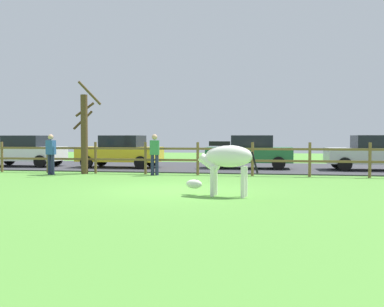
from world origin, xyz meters
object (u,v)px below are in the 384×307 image
parked_car_silver (373,152)px  parked_car_green (250,152)px  zebra (226,160)px  parked_car_white (24,151)px  bare_tree (84,131)px  crow_on_grass (194,182)px  visitor_right_of_tree (155,153)px  parked_car_yellow (121,151)px  visitor_left_of_tree (51,152)px

parked_car_silver → parked_car_green: bearing=178.2°
zebra → parked_car_green: bearing=88.9°
parked_car_silver → parked_car_white: bearing=-178.6°
bare_tree → crow_on_grass: (5.24, -3.51, -1.64)m
crow_on_grass → visitor_right_of_tree: visitor_right_of_tree is taller
visitor_right_of_tree → parked_car_yellow: bearing=127.9°
zebra → visitor_left_of_tree: 9.23m
parked_car_green → bare_tree: bearing=-150.4°
parked_car_silver → visitor_right_of_tree: size_ratio=2.48×
parked_car_silver → zebra: bearing=-121.2°
zebra → crow_on_grass: size_ratio=8.96×
parked_car_silver → parked_car_yellow: bearing=-178.3°
bare_tree → parked_car_yellow: bare_tree is taller
parked_car_yellow → parked_car_silver: size_ratio=1.00×
bare_tree → zebra: (6.46, -5.72, -0.84)m
crow_on_grass → zebra: bearing=-61.1°
parked_car_green → parked_car_silver: (5.47, -0.17, 0.00)m
bare_tree → parked_car_green: 7.69m
bare_tree → parked_car_yellow: 3.40m
bare_tree → parked_car_silver: (12.11, 3.60, -0.92)m
zebra → parked_car_white: bearing=141.4°
zebra → visitor_left_of_tree: visitor_left_of_tree is taller
parked_car_yellow → visitor_right_of_tree: (2.66, -3.42, 0.06)m
parked_car_yellow → parked_car_white: bearing=-179.4°
parked_car_green → parked_car_silver: size_ratio=0.99×
bare_tree → crow_on_grass: bearing=-33.8°
parked_car_green → parked_car_white: same height
parked_car_white → visitor_left_of_tree: 5.17m
parked_car_green → visitor_left_of_tree: size_ratio=2.44×
bare_tree → parked_car_white: (-4.73, 3.20, -0.92)m
zebra → crow_on_grass: 2.65m
parked_car_white → visitor_right_of_tree: (7.77, -3.37, 0.06)m
visitor_left_of_tree → parked_car_yellow: bearing=67.4°
zebra → visitor_left_of_tree: size_ratio=1.17×
crow_on_grass → parked_car_yellow: size_ratio=0.05×
visitor_left_of_tree → parked_car_white: bearing=133.0°
parked_car_silver → visitor_left_of_tree: visitor_left_of_tree is taller
zebra → parked_car_green: 9.50m
zebra → parked_car_yellow: parked_car_yellow is taller
parked_car_white → parked_car_yellow: bearing=0.6°
parked_car_yellow → visitor_left_of_tree: 4.15m
parked_car_yellow → visitor_right_of_tree: visitor_right_of_tree is taller
zebra → parked_car_silver: size_ratio=0.47×
bare_tree → visitor_left_of_tree: size_ratio=2.29×
parked_car_green → parked_car_white: (-11.36, -0.57, 0.00)m
parked_car_yellow → parked_car_white: size_ratio=1.00×
parked_car_yellow → visitor_right_of_tree: bearing=-52.1°
crow_on_grass → bare_tree: bearing=146.2°
parked_car_green → parked_car_silver: same height
parked_car_green → visitor_right_of_tree: bearing=-132.3°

